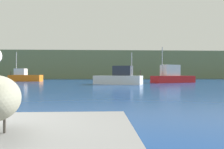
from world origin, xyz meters
TOP-DOWN VIEW (x-y plane):
  - hillside_backdrop at (0.00, 66.82)m, footprint 140.00×13.38m
  - fishing_boat_orange at (-12.05, 39.81)m, footprint 6.15×2.56m
  - fishing_boat_red at (13.25, 31.83)m, footprint 7.59×4.95m
  - fishing_boat_white at (4.46, 26.52)m, footprint 6.50×4.20m

SIDE VIEW (x-z plane):
  - fishing_boat_orange at x=-12.05m, z-range -1.88..3.57m
  - fishing_boat_white at x=4.46m, z-range -1.18..2.90m
  - fishing_boat_red at x=13.25m, z-range -1.75..3.70m
  - hillside_backdrop at x=0.00m, z-range 0.00..8.09m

